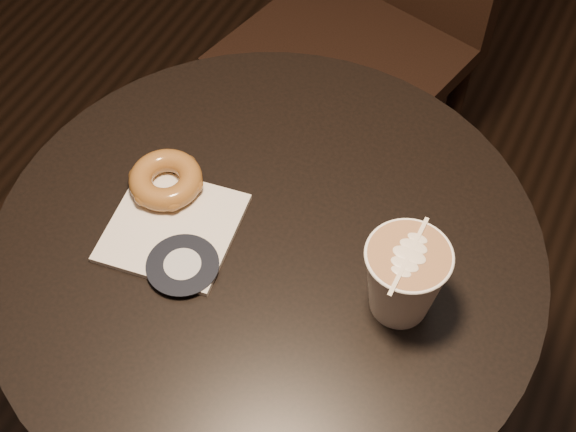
{
  "coord_description": "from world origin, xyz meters",
  "views": [
    {
      "loc": [
        0.27,
        -0.48,
        1.59
      ],
      "look_at": [
        0.01,
        0.03,
        0.79
      ],
      "focal_mm": 50.0,
      "sensor_mm": 36.0,
      "label": 1
    }
  ],
  "objects_px": {
    "cafe_table": "(270,321)",
    "doughnut": "(166,180)",
    "latte_cup": "(404,280)",
    "pastry_bag": "(173,228)"
  },
  "relations": [
    {
      "from": "latte_cup",
      "to": "cafe_table",
      "type": "bearing_deg",
      "value": 178.66
    },
    {
      "from": "cafe_table",
      "to": "doughnut",
      "type": "relative_size",
      "value": 7.84
    },
    {
      "from": "cafe_table",
      "to": "latte_cup",
      "type": "relative_size",
      "value": 6.87
    },
    {
      "from": "cafe_table",
      "to": "latte_cup",
      "type": "xyz_separation_m",
      "value": [
        0.18,
        -0.0,
        0.25
      ]
    },
    {
      "from": "pastry_bag",
      "to": "latte_cup",
      "type": "relative_size",
      "value": 1.43
    },
    {
      "from": "cafe_table",
      "to": "latte_cup",
      "type": "distance_m",
      "value": 0.31
    },
    {
      "from": "pastry_bag",
      "to": "latte_cup",
      "type": "distance_m",
      "value": 0.3
    },
    {
      "from": "cafe_table",
      "to": "pastry_bag",
      "type": "bearing_deg",
      "value": -164.86
    },
    {
      "from": "cafe_table",
      "to": "doughnut",
      "type": "height_order",
      "value": "doughnut"
    },
    {
      "from": "pastry_bag",
      "to": "latte_cup",
      "type": "xyz_separation_m",
      "value": [
        0.3,
        0.03,
        0.05
      ]
    }
  ]
}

